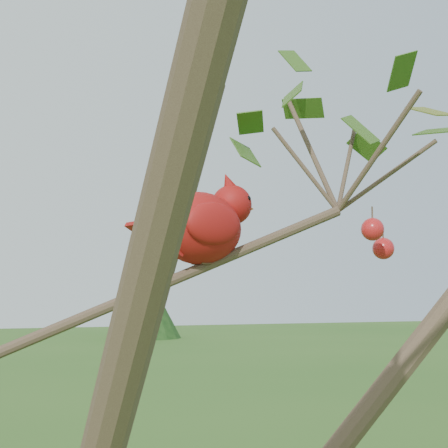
# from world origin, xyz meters

# --- Properties ---
(crabapple_tree) EXTENTS (2.35, 2.05, 2.95)m
(crabapple_tree) POSITION_xyz_m (0.03, -0.02, 2.12)
(crabapple_tree) COLOR #412E23
(crabapple_tree) RESTS_ON ground
(cardinal) EXTENTS (0.24, 0.15, 0.17)m
(cardinal) POSITION_xyz_m (0.31, 0.07, 2.17)
(cardinal) COLOR #A0180D
(cardinal) RESTS_ON ground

